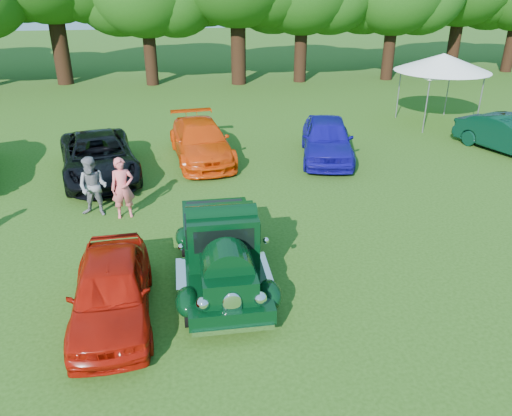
{
  "coord_description": "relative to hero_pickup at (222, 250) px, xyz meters",
  "views": [
    {
      "loc": [
        -0.61,
        -9.08,
        6.28
      ],
      "look_at": [
        1.08,
        1.85,
        1.1
      ],
      "focal_mm": 35.0,
      "sensor_mm": 36.0,
      "label": 1
    }
  ],
  "objects": [
    {
      "name": "spectator_pink",
      "position": [
        -2.44,
        3.65,
        0.12
      ],
      "size": [
        0.7,
        0.52,
        1.76
      ],
      "primitive_type": "imported",
      "rotation": [
        0.0,
        0.0,
        0.17
      ],
      "color": "#E65E65",
      "rests_on": "ground"
    },
    {
      "name": "back_car_green",
      "position": [
        11.79,
        7.29,
        -0.08
      ],
      "size": [
        2.88,
        4.41,
        1.37
      ],
      "primitive_type": "imported",
      "rotation": [
        0.0,
        0.0,
        0.37
      ],
      "color": "black",
      "rests_on": "ground"
    },
    {
      "name": "back_car_blue",
      "position": [
        4.62,
        7.65,
        0.0
      ],
      "size": [
        2.75,
        4.78,
        1.53
      ],
      "primitive_type": "imported",
      "rotation": [
        0.0,
        0.0,
        -0.22
      ],
      "color": "#120C8B",
      "rests_on": "ground"
    },
    {
      "name": "hero_pickup",
      "position": [
        0.0,
        0.0,
        0.0
      ],
      "size": [
        2.1,
        4.52,
        1.77
      ],
      "color": "black",
      "rests_on": "ground"
    },
    {
      "name": "red_convertible",
      "position": [
        -2.29,
        -1.05,
        -0.12
      ],
      "size": [
        1.72,
        3.88,
        1.3
      ],
      "primitive_type": "imported",
      "rotation": [
        0.0,
        0.0,
        0.05
      ],
      "color": "#9B1006",
      "rests_on": "ground"
    },
    {
      "name": "canopy_tent",
      "position": [
        10.97,
        11.62,
        1.97
      ],
      "size": [
        4.44,
        4.44,
        3.15
      ],
      "rotation": [
        0.0,
        0.0,
        0.06
      ],
      "color": "white",
      "rests_on": "ground"
    },
    {
      "name": "ground",
      "position": [
        -0.11,
        -0.52,
        -0.77
      ],
      "size": [
        120.0,
        120.0,
        0.0
      ],
      "primitive_type": "plane",
      "color": "#234610",
      "rests_on": "ground"
    },
    {
      "name": "back_car_orange",
      "position": [
        -0.02,
        8.27,
        -0.07
      ],
      "size": [
        2.48,
        5.01,
        1.4
      ],
      "primitive_type": "imported",
      "rotation": [
        0.0,
        0.0,
        0.11
      ],
      "color": "#D83B07",
      "rests_on": "ground"
    },
    {
      "name": "back_car_black",
      "position": [
        -3.54,
        7.01,
        -0.06
      ],
      "size": [
        3.35,
        5.48,
        1.42
      ],
      "primitive_type": "imported",
      "rotation": [
        0.0,
        0.0,
        0.21
      ],
      "color": "black",
      "rests_on": "ground"
    },
    {
      "name": "spectator_grey",
      "position": [
        -3.28,
        3.91,
        0.11
      ],
      "size": [
        0.99,
        0.86,
        1.74
      ],
      "primitive_type": "imported",
      "rotation": [
        0.0,
        0.0,
        -0.27
      ],
      "color": "slate",
      "rests_on": "ground"
    }
  ]
}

